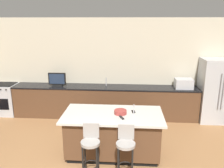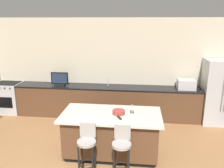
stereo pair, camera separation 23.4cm
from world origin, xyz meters
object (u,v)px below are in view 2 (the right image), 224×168
Objects in this scene: bar_stool_right at (122,148)px; kitchen_island at (111,134)px; cell_phone at (132,112)px; range_oven at (9,98)px; microwave at (186,84)px; refrigerator at (220,92)px; fruit_bowl at (119,112)px; tv_remote at (119,118)px; tv_monitor at (60,79)px; bar_stool_left at (87,146)px.

kitchen_island is at bearing 111.32° from bar_stool_right.
kitchen_island is 13.65× the size of cell_phone.
kitchen_island is 3.94m from range_oven.
range_oven is 1.97× the size of microwave.
refrigerator is 1.87× the size of range_oven.
cell_phone reaches higher than kitchen_island.
range_oven is 4.10m from fruit_bowl.
bar_stool_right is at bearing -119.99° from microwave.
kitchen_island is 1.15× the size of refrigerator.
microwave reaches higher than fruit_bowl.
tv_remote is at bearing -47.05° from kitchen_island.
fruit_bowl is (3.56, -1.97, 0.49)m from range_oven.
tv_remote is (-0.09, 0.56, 0.33)m from bar_stool_right.
refrigerator is at bearing 35.12° from kitchen_island.
tv_monitor is 2.70m from fruit_bowl.
refrigerator is 1.80× the size of bar_stool_right.
range_oven reaches higher than tv_remote.
microwave reaches higher than tv_remote.
bar_stool_left is at bearing -114.64° from kitchen_island.
tv_monitor is (1.66, -0.05, 0.64)m from range_oven.
fruit_bowl reaches higher than bar_stool_right.
kitchen_island is 4.08× the size of tv_monitor.
bar_stool_right is (0.28, -0.75, 0.12)m from kitchen_island.
tv_monitor is 3.35× the size of cell_phone.
microwave reaches higher than bar_stool_left.
kitchen_island is 0.81m from bar_stool_right.
refrigerator is 10.43× the size of tv_remote.
microwave is 3.60m from tv_monitor.
tv_remote is at bearing -140.25° from refrigerator.
bar_stool_left is at bearing -178.93° from bar_stool_right.
refrigerator reaches higher than tv_remote.
cell_phone is (-2.32, -1.78, 0.03)m from refrigerator.
fruit_bowl is at bearing 100.37° from bar_stool_right.
kitchen_island is at bearing 63.66° from bar_stool_left.
bar_stool_right is at bearing -80.73° from fruit_bowl.
kitchen_island is at bearing -175.87° from fruit_bowl.
tv_remote is at bearing -31.20° from range_oven.
bar_stool_left is 6.61× the size of cell_phone.
tv_remote is (-0.24, -0.35, 0.01)m from cell_phone.
bar_stool_left reaches higher than kitchen_island.
cell_phone is at bearing 29.71° from tv_remote.
kitchen_island is 2.68m from tv_monitor.
kitchen_island is at bearing -144.88° from refrigerator.
range_oven is at bearing 179.54° from refrigerator.
range_oven is 6.31× the size of cell_phone.
kitchen_island is 0.51m from fruit_bowl.
microwave is 3.19m from bar_stool_right.
cell_phone is at bearing 19.27° from kitchen_island.
refrigerator reaches higher than bar_stool_left.
refrigerator is at bearing -0.46° from range_oven.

